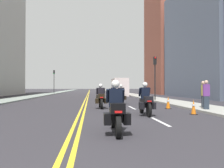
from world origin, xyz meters
TOP-DOWN VIEW (x-y plane):
  - ground_plane at (0.00, 48.00)m, footprint 264.00×264.00m
  - sidewalk_left at (-7.89, 48.00)m, footprint 2.66×144.00m
  - sidewalk_right at (7.89, 48.00)m, footprint 2.66×144.00m
  - centreline_yellow_inner at (-0.12, 48.00)m, footprint 0.12×132.00m
  - centreline_yellow_outer at (0.12, 48.00)m, footprint 0.12×132.00m
  - lane_dashes_white at (3.28, 29.00)m, footprint 0.14×56.40m
  - building_right_1 at (17.30, 27.38)m, footprint 8.54×15.93m
  - building_right_2 at (16.88, 43.35)m, footprint 7.69×12.23m
  - motorcycle_0 at (1.25, 5.95)m, footprint 0.77×2.22m
  - motorcycle_1 at (3.21, 9.99)m, footprint 0.77×2.29m
  - motorcycle_2 at (1.15, 13.79)m, footprint 0.77×2.16m
  - motorcycle_3 at (3.07, 17.62)m, footprint 0.78×2.29m
  - motorcycle_4 at (1.40, 20.80)m, footprint 0.76×2.26m
  - motorcycle_5 at (3.14, 24.32)m, footprint 0.76×2.17m
  - traffic_cone_0 at (5.41, 19.20)m, footprint 0.30×0.30m
  - traffic_cone_1 at (5.72, 10.00)m, footprint 0.31×0.31m
  - traffic_cone_2 at (5.49, 13.01)m, footprint 0.33×0.33m
  - traffic_light_near at (6.96, 20.74)m, footprint 0.28×0.38m
  - traffic_light_far at (-6.96, 44.51)m, footprint 0.28×0.38m
  - pedestrian_0 at (7.57, 12.45)m, footprint 0.34×0.42m
  - pedestrian_1 at (7.15, 11.34)m, footprint 0.41×0.32m
  - parked_truck at (5.16, 34.64)m, footprint 2.20×6.50m

SIDE VIEW (x-z plane):
  - ground_plane at x=0.00m, z-range 0.00..0.00m
  - centreline_yellow_inner at x=-0.12m, z-range 0.00..0.01m
  - centreline_yellow_outer at x=0.12m, z-range 0.00..0.01m
  - lane_dashes_white at x=3.28m, z-range 0.00..0.01m
  - sidewalk_left at x=-7.89m, z-range 0.00..0.12m
  - sidewalk_right at x=7.89m, z-range 0.00..0.12m
  - traffic_cone_0 at x=5.41m, z-range 0.00..0.69m
  - traffic_cone_1 at x=5.72m, z-range 0.00..0.76m
  - traffic_cone_2 at x=5.49m, z-range 0.00..0.80m
  - motorcycle_4 at x=1.40m, z-range -0.16..1.45m
  - motorcycle_5 at x=3.14m, z-range -0.17..1.46m
  - motorcycle_0 at x=1.25m, z-range -0.17..1.46m
  - motorcycle_2 at x=1.15m, z-range -0.16..1.47m
  - motorcycle_1 at x=3.21m, z-range -0.16..1.50m
  - motorcycle_3 at x=3.07m, z-range -0.15..1.49m
  - pedestrian_0 at x=7.57m, z-range 0.03..1.81m
  - pedestrian_1 at x=7.15m, z-range 0.03..1.83m
  - parked_truck at x=5.16m, z-range -0.13..2.67m
  - traffic_light_near at x=6.96m, z-range 0.88..5.37m
  - traffic_light_far at x=-6.96m, z-range 0.90..5.78m
  - building_right_1 at x=17.30m, z-range 0.00..16.04m
  - building_right_2 at x=16.88m, z-range 0.00..27.55m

